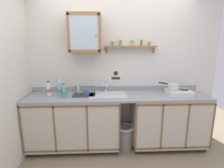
{
  "coord_description": "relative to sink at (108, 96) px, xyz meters",
  "views": [
    {
      "loc": [
        -0.23,
        -2.3,
        1.71
      ],
      "look_at": [
        -0.09,
        0.51,
        1.07
      ],
      "focal_mm": 27.88,
      "sensor_mm": 36.0,
      "label": 1
    }
  ],
  "objects": [
    {
      "name": "bottle_water_blue_1",
      "position": [
        -0.76,
        -0.02,
        0.14
      ],
      "size": [
        0.08,
        0.08,
        0.27
      ],
      "color": "#8CB7E0",
      "rests_on": "countertop"
    },
    {
      "name": "mug",
      "position": [
        -0.34,
        -0.03,
        0.07
      ],
      "size": [
        0.13,
        0.09,
        0.1
      ],
      "color": "#3F6699",
      "rests_on": "countertop"
    },
    {
      "name": "back_wall",
      "position": [
        0.17,
        0.29,
        0.46
      ],
      "size": [
        3.52,
        0.07,
        2.69
      ],
      "color": "silver",
      "rests_on": "ground"
    },
    {
      "name": "countertop",
      "position": [
        0.17,
        -0.04,
        0.0
      ],
      "size": [
        2.88,
        0.63,
        0.03
      ],
      "primitive_type": "cube",
      "color": "gray",
      "rests_on": "lower_cabinet_run"
    },
    {
      "name": "bottle_soda_green_2",
      "position": [
        -0.67,
        -0.12,
        0.12
      ],
      "size": [
        0.08,
        0.08,
        0.22
      ],
      "color": "#4CB266",
      "rests_on": "countertop"
    },
    {
      "name": "sink",
      "position": [
        0.0,
        0.0,
        0.0
      ],
      "size": [
        0.59,
        0.45,
        0.38
      ],
      "color": "silver",
      "rests_on": "countertop"
    },
    {
      "name": "dish_rack",
      "position": [
        -0.39,
        -0.02,
        0.04
      ],
      "size": [
        0.35,
        0.24,
        0.15
      ],
      "color": "#333338",
      "rests_on": "countertop"
    },
    {
      "name": "wall_cabinet",
      "position": [
        -0.35,
        0.11,
        0.99
      ],
      "size": [
        0.51,
        0.32,
        0.6
      ],
      "color": "#996B42"
    },
    {
      "name": "warning_sign",
      "position": [
        0.15,
        0.26,
        0.29
      ],
      "size": [
        0.17,
        0.01,
        0.25
      ],
      "color": "silver"
    },
    {
      "name": "spice_shelf",
      "position": [
        0.39,
        0.19,
        0.8
      ],
      "size": [
        0.86,
        0.14,
        0.23
      ],
      "color": "#996B42"
    },
    {
      "name": "lower_cabinet_run",
      "position": [
        -0.55,
        -0.04,
        -0.45
      ],
      "size": [
        1.47,
        0.61,
        0.88
      ],
      "color": "black",
      "rests_on": "ground"
    },
    {
      "name": "backsplash",
      "position": [
        0.17,
        0.25,
        0.06
      ],
      "size": [
        2.88,
        0.02,
        0.08
      ],
      "primitive_type": "cube",
      "color": "gray",
      "rests_on": "countertop"
    },
    {
      "name": "lower_cabinet_run_right",
      "position": [
        1.01,
        -0.04,
        -0.45
      ],
      "size": [
        1.22,
        0.61,
        0.88
      ],
      "color": "black",
      "rests_on": "ground"
    },
    {
      "name": "saucepan",
      "position": [
        1.07,
        -0.02,
        0.15
      ],
      "size": [
        0.28,
        0.28,
        0.1
      ],
      "color": "silver",
      "rests_on": "hot_plate_stove"
    },
    {
      "name": "floor",
      "position": [
        0.17,
        -0.43,
        -0.9
      ],
      "size": [
        5.92,
        5.92,
        0.0
      ],
      "primitive_type": "plane",
      "color": "gray",
      "rests_on": "ground"
    },
    {
      "name": "bottle_water_clear_0",
      "position": [
        -0.92,
        -0.05,
        0.13
      ],
      "size": [
        0.08,
        0.08,
        0.24
      ],
      "color": "silver",
      "rests_on": "countertop"
    },
    {
      "name": "trash_bin",
      "position": [
        0.29,
        -0.07,
        -0.7
      ],
      "size": [
        0.3,
        0.3,
        0.38
      ],
      "color": "gray",
      "rests_on": "ground"
    },
    {
      "name": "hot_plate_stove",
      "position": [
        1.16,
        -0.05,
        0.06
      ],
      "size": [
        0.37,
        0.31,
        0.08
      ],
      "color": "silver",
      "rests_on": "countertop"
    }
  ]
}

